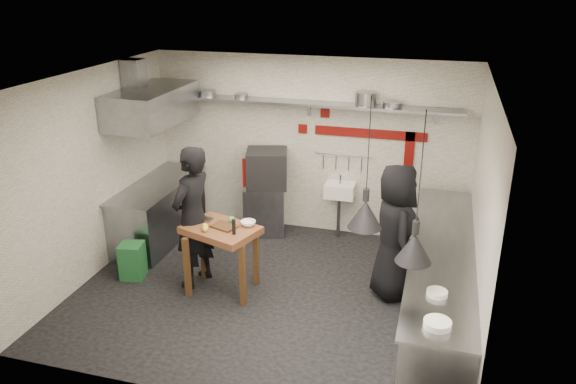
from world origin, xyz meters
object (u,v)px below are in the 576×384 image
(prep_table, at_px, (222,259))
(chef_left, at_px, (193,217))
(oven_stand, at_px, (264,209))
(combi_oven, at_px, (267,168))
(chef_right, at_px, (395,232))
(green_bin, at_px, (132,261))

(prep_table, distance_m, chef_left, 0.66)
(oven_stand, bearing_deg, chef_left, -117.70)
(combi_oven, xyz_separation_m, prep_table, (-0.02, -1.89, -0.63))
(prep_table, height_order, chef_right, chef_right)
(green_bin, height_order, chef_right, chef_right)
(chef_left, xyz_separation_m, chef_right, (2.58, 0.43, -0.07))
(green_bin, height_order, prep_table, prep_table)
(combi_oven, relative_size, prep_table, 0.68)
(prep_table, relative_size, chef_left, 0.48)
(oven_stand, bearing_deg, prep_table, -104.52)
(prep_table, bearing_deg, chef_right, 31.88)
(prep_table, bearing_deg, oven_stand, 109.51)
(green_bin, relative_size, chef_right, 0.28)
(prep_table, height_order, chef_left, chef_left)
(green_bin, height_order, chef_left, chef_left)
(prep_table, relative_size, chef_right, 0.51)
(green_bin, relative_size, prep_table, 0.54)
(oven_stand, relative_size, chef_right, 0.45)
(combi_oven, xyz_separation_m, chef_right, (2.13, -1.38, -0.20))
(green_bin, bearing_deg, oven_stand, 55.70)
(chef_left, bearing_deg, prep_table, 92.21)
(oven_stand, height_order, prep_table, prep_table)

